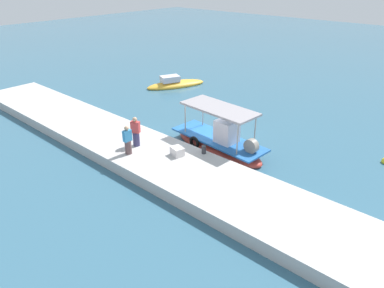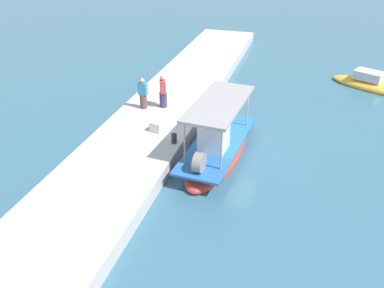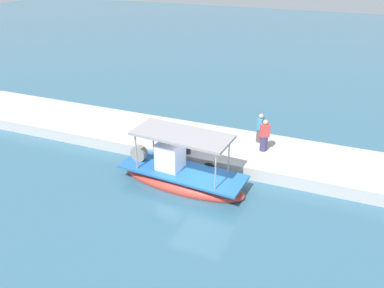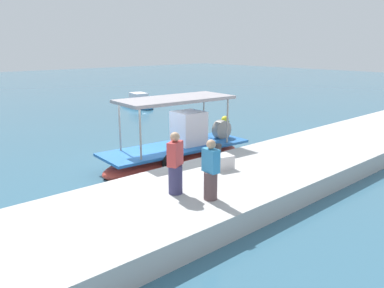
# 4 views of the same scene
# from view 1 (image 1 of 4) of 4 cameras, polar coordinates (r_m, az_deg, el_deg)

# --- Properties ---
(ground_plane) EXTENTS (120.00, 120.00, 0.00)m
(ground_plane) POSITION_cam_1_polar(r_m,az_deg,el_deg) (21.69, 2.32, 0.36)
(ground_plane) COLOR #35627A
(dock_quay) EXTENTS (36.00, 4.16, 0.64)m
(dock_quay) POSITION_cam_1_polar(r_m,az_deg,el_deg) (18.97, -5.27, -2.73)
(dock_quay) COLOR #BBB9B6
(dock_quay) RESTS_ON ground_plane
(main_fishing_boat) EXTENTS (6.35, 2.45, 2.98)m
(main_fishing_boat) POSITION_cam_1_polar(r_m,az_deg,el_deg) (20.54, 4.41, 0.20)
(main_fishing_boat) COLOR #C03C30
(main_fishing_boat) RESTS_ON ground_plane
(fisherman_near_bollard) EXTENTS (0.55, 0.50, 1.71)m
(fisherman_near_bollard) POSITION_cam_1_polar(r_m,az_deg,el_deg) (19.72, -9.10, 1.81)
(fisherman_near_bollard) COLOR #38355D
(fisherman_near_bollard) RESTS_ON dock_quay
(fisherman_by_crate) EXTENTS (0.38, 0.47, 1.61)m
(fisherman_by_crate) POSITION_cam_1_polar(r_m,az_deg,el_deg) (18.93, -10.38, 0.44)
(fisherman_by_crate) COLOR brown
(fisherman_by_crate) RESTS_ON dock_quay
(mooring_bollard) EXTENTS (0.24, 0.24, 0.45)m
(mooring_bollard) POSITION_cam_1_polar(r_m,az_deg,el_deg) (18.87, 1.92, -0.91)
(mooring_bollard) COLOR #2D2D33
(mooring_bollard) RESTS_ON dock_quay
(cargo_crate) EXTENTS (0.79, 0.69, 0.45)m
(cargo_crate) POSITION_cam_1_polar(r_m,az_deg,el_deg) (18.70, -2.40, -1.18)
(cargo_crate) COLOR silver
(cargo_crate) RESTS_ON dock_quay
(moored_boat_mid) EXTENTS (3.80, 5.66, 1.25)m
(moored_boat_mid) POSITION_cam_1_polar(r_m,az_deg,el_deg) (32.32, -2.74, 9.67)
(moored_boat_mid) COLOR gold
(moored_boat_mid) RESTS_ON ground_plane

